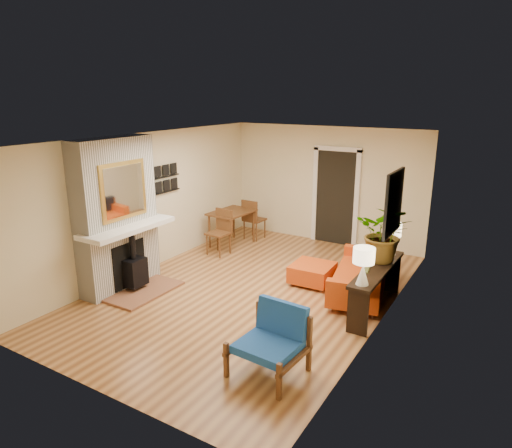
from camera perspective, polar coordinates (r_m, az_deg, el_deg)
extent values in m
plane|color=#BA8147|center=(7.97, -0.75, -8.32)|extent=(6.50, 6.50, 0.00)
plane|color=white|center=(7.29, -0.82, 10.64)|extent=(6.50, 6.50, 0.00)
plane|color=beige|center=(10.35, 8.75, 4.82)|extent=(4.50, 0.00, 4.50)
plane|color=beige|center=(5.20, -20.13, -7.48)|extent=(4.50, 0.00, 4.50)
plane|color=beige|center=(8.88, -13.24, 2.70)|extent=(0.00, 6.50, 6.50)
plane|color=beige|center=(6.67, 15.90, -1.94)|extent=(0.00, 6.50, 6.50)
cube|color=black|center=(10.29, 9.92, 3.27)|extent=(0.88, 0.06, 2.10)
cube|color=white|center=(10.46, 7.40, 3.59)|extent=(0.10, 0.08, 2.18)
cube|color=white|center=(10.12, 12.48, 2.92)|extent=(0.10, 0.08, 2.18)
cube|color=white|center=(10.10, 10.19, 9.24)|extent=(1.08, 0.08, 0.10)
cube|color=black|center=(6.93, 16.84, 2.53)|extent=(0.04, 0.85, 0.95)
cube|color=slate|center=(6.94, 16.64, 2.56)|extent=(0.01, 0.70, 0.80)
cube|color=black|center=(9.07, -11.58, 3.86)|extent=(0.06, 0.95, 0.02)
cube|color=black|center=(9.02, -11.69, 5.72)|extent=(0.06, 0.95, 0.02)
cube|color=white|center=(7.94, -17.40, 4.97)|extent=(0.42, 1.50, 1.48)
cube|color=white|center=(8.28, -16.65, -3.88)|extent=(0.42, 1.50, 1.12)
cube|color=white|center=(7.93, -15.75, -0.42)|extent=(0.60, 1.68, 0.08)
cube|color=black|center=(8.16, -15.56, -4.90)|extent=(0.03, 0.72, 0.78)
cube|color=brown|center=(8.13, -13.88, -8.15)|extent=(0.75, 1.30, 0.04)
cube|color=black|center=(8.13, -14.94, -5.79)|extent=(0.30, 0.36, 0.48)
cylinder|color=black|center=(7.98, -15.16, -2.85)|extent=(0.10, 0.10, 0.40)
cube|color=gold|center=(7.80, -16.22, 4.05)|extent=(0.04, 0.95, 0.95)
cube|color=silver|center=(7.79, -16.12, 4.03)|extent=(0.01, 0.82, 0.82)
cylinder|color=silver|center=(7.35, 9.39, -10.38)|extent=(0.04, 0.04, 0.09)
cylinder|color=silver|center=(7.28, 14.36, -10.95)|extent=(0.04, 0.04, 0.09)
cylinder|color=silver|center=(8.86, 11.44, -5.73)|extent=(0.04, 0.04, 0.09)
cylinder|color=silver|center=(8.81, 15.51, -6.16)|extent=(0.04, 0.04, 0.09)
cube|color=#DB5B14|center=(7.99, 12.82, -6.91)|extent=(1.16, 2.01, 0.27)
cube|color=#DB5B14|center=(7.86, 15.24, -5.18)|extent=(0.54, 1.89, 0.32)
cube|color=#DB5B14|center=(7.11, 12.02, -7.84)|extent=(0.83, 0.32, 0.18)
cube|color=#DB5B14|center=(8.71, 13.66, -3.41)|extent=(0.83, 0.32, 0.18)
cube|color=#4D5223|center=(7.18, 13.74, -6.77)|extent=(0.25, 0.39, 0.38)
cube|color=black|center=(7.51, 14.06, -5.75)|extent=(0.25, 0.39, 0.38)
cube|color=gray|center=(7.85, 14.35, -4.81)|extent=(0.25, 0.39, 0.38)
cube|color=maroon|center=(8.15, 14.58, -4.05)|extent=(0.25, 0.39, 0.38)
cube|color=black|center=(8.49, 14.83, -3.25)|extent=(0.25, 0.39, 0.38)
cylinder|color=silver|center=(8.17, 4.38, -7.49)|extent=(0.03, 0.03, 0.06)
cylinder|color=silver|center=(7.98, 8.14, -8.23)|extent=(0.03, 0.03, 0.06)
cylinder|color=silver|center=(8.66, 5.97, -6.15)|extent=(0.03, 0.03, 0.06)
cylinder|color=silver|center=(8.47, 9.54, -6.81)|extent=(0.03, 0.03, 0.06)
cube|color=#DB5B14|center=(8.25, 7.05, -6.02)|extent=(0.72, 0.72, 0.30)
cube|color=brown|center=(5.87, -1.61, -14.47)|extent=(0.11, 0.78, 0.05)
cube|color=brown|center=(5.68, -3.74, -16.60)|extent=(0.06, 0.06, 0.46)
cube|color=brown|center=(6.08, 0.35, -12.71)|extent=(0.06, 0.06, 0.72)
cube|color=brown|center=(5.52, 4.89, -16.68)|extent=(0.11, 0.78, 0.05)
cube|color=brown|center=(5.32, 2.91, -19.10)|extent=(0.06, 0.06, 0.46)
cube|color=brown|center=(5.75, 6.67, -14.68)|extent=(0.06, 0.06, 0.72)
cube|color=#1E70B4|center=(5.65, 1.53, -15.03)|extent=(0.73, 0.69, 0.10)
cube|color=#1E70B4|center=(5.76, 3.29, -11.59)|extent=(0.69, 0.22, 0.43)
cube|color=brown|center=(10.08, -3.06, 1.48)|extent=(0.78, 1.06, 0.04)
cylinder|color=brown|center=(10.03, -5.84, -0.95)|extent=(0.05, 0.05, 0.73)
cylinder|color=brown|center=(9.68, -3.28, -1.52)|extent=(0.05, 0.05, 0.73)
cylinder|color=brown|center=(10.68, -2.80, 0.18)|extent=(0.05, 0.05, 0.73)
cylinder|color=brown|center=(10.35, -0.30, -0.31)|extent=(0.05, 0.05, 0.73)
cube|color=brown|center=(9.57, -4.73, -1.19)|extent=(0.45, 0.45, 0.04)
cube|color=brown|center=(9.65, -4.00, 0.55)|extent=(0.43, 0.07, 0.47)
cylinder|color=brown|center=(9.62, -6.15, -2.59)|extent=(0.03, 0.03, 0.45)
cylinder|color=brown|center=(9.41, -4.55, -2.98)|extent=(0.03, 0.03, 0.45)
cylinder|color=brown|center=(9.87, -4.84, -2.07)|extent=(0.03, 0.03, 0.45)
cylinder|color=brown|center=(9.67, -3.26, -2.44)|extent=(0.03, 0.03, 0.45)
cube|color=brown|center=(10.58, -0.19, 0.56)|extent=(0.45, 0.45, 0.04)
cube|color=brown|center=(10.35, -0.83, 1.67)|extent=(0.43, 0.07, 0.47)
cylinder|color=brown|center=(10.61, -1.49, -0.72)|extent=(0.03, 0.03, 0.45)
cylinder|color=brown|center=(10.41, 0.05, -1.04)|extent=(0.03, 0.03, 0.45)
cylinder|color=brown|center=(10.87, -0.41, -0.29)|extent=(0.03, 0.03, 0.45)
cylinder|color=brown|center=(10.69, 1.11, -0.59)|extent=(0.03, 0.03, 0.45)
cube|color=black|center=(7.24, 14.95, -5.46)|extent=(0.34, 1.85, 0.05)
cube|color=black|center=(6.64, 12.60, -10.74)|extent=(0.30, 0.04, 0.68)
cube|color=black|center=(8.14, 16.48, -5.87)|extent=(0.30, 0.04, 0.68)
cone|color=white|center=(6.51, 13.19, -6.15)|extent=(0.18, 0.18, 0.30)
cylinder|color=white|center=(6.45, 13.29, -4.67)|extent=(0.03, 0.03, 0.06)
cylinder|color=#FFEABF|center=(6.41, 13.35, -3.83)|extent=(0.30, 0.30, 0.22)
cone|color=white|center=(7.82, 16.50, -2.60)|extent=(0.18, 0.18, 0.30)
cylinder|color=white|center=(7.77, 16.60, -1.34)|extent=(0.03, 0.03, 0.06)
cylinder|color=#FFEABF|center=(7.74, 16.66, -0.64)|extent=(0.30, 0.30, 0.22)
imported|color=#1E5919|center=(7.37, 15.83, -1.13)|extent=(0.85, 0.74, 0.93)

